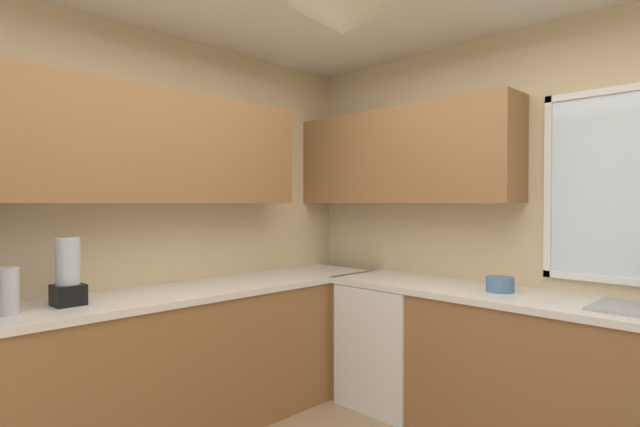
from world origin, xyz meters
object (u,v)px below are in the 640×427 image
object	(u,v)px
kettle	(5,291)
bowl	(500,284)
blender_appliance	(68,275)
dishwasher	(392,344)

from	to	relation	value
kettle	bowl	bearing A→B (deg)	58.09
kettle	blender_appliance	world-z (taller)	blender_appliance
dishwasher	bowl	xyz separation A→B (m)	(0.79, 0.03, 0.52)
kettle	bowl	world-z (taller)	kettle
dishwasher	kettle	size ratio (longest dim) A/B	3.77
kettle	bowl	distance (m)	2.70
dishwasher	bowl	bearing A→B (deg)	2.19
bowl	blender_appliance	world-z (taller)	blender_appliance
bowl	blender_appliance	bearing A→B (deg)	-125.86
dishwasher	blender_appliance	distance (m)	2.17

